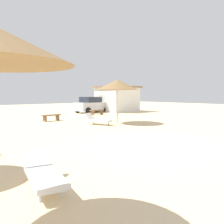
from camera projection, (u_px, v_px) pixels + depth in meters
name	position (u px, v px, depth m)	size (l,w,h in m)	color
ground_plane	(163.00, 147.00, 9.33)	(80.00, 80.00, 0.00)	beige
parasol_3	(118.00, 85.00, 16.75)	(2.94, 2.94, 3.04)	silver
lounger_2	(43.00, 173.00, 5.36)	(1.06, 1.98, 0.73)	white
lounger_3	(97.00, 120.00, 16.15)	(1.19, 1.98, 0.75)	white
bench_0	(51.00, 116.00, 18.29)	(1.53, 0.54, 0.49)	brown
bench_1	(97.00, 111.00, 23.61)	(1.52, 0.50, 0.49)	brown
parked_car	(92.00, 105.00, 26.54)	(4.17, 2.34, 1.72)	silver
beach_cabana	(117.00, 99.00, 28.07)	(4.16, 4.23, 2.93)	white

